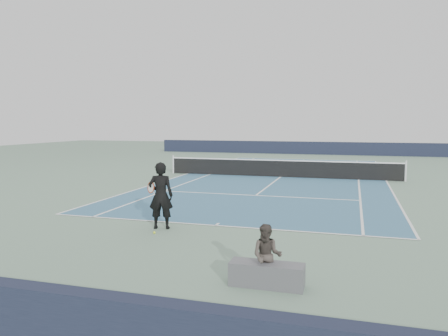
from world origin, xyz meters
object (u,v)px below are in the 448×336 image
(tennis_player, at_px, (161,195))
(tennis_ball, at_px, (154,232))
(tennis_net, at_px, (281,168))
(spectator_bench, at_px, (267,265))

(tennis_player, distance_m, tennis_ball, 1.10)
(tennis_net, height_order, tennis_ball, tennis_net)
(tennis_ball, bearing_deg, tennis_net, 84.27)
(tennis_player, distance_m, spectator_bench, 5.13)
(tennis_player, bearing_deg, tennis_net, 83.68)
(tennis_player, height_order, spectator_bench, tennis_player)
(tennis_ball, relative_size, spectator_bench, 0.05)
(tennis_ball, height_order, spectator_bench, spectator_bench)
(tennis_net, distance_m, spectator_bench, 16.27)
(tennis_player, bearing_deg, spectator_bench, -43.11)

